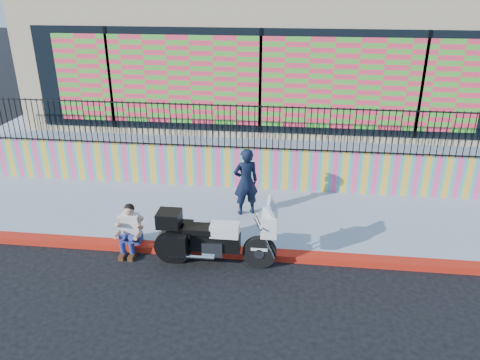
# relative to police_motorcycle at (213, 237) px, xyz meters

# --- Properties ---
(ground) EXTENTS (90.00, 90.00, 0.00)m
(ground) POSITION_rel_police_motorcycle_xyz_m (0.56, 0.35, -0.64)
(ground) COLOR black
(ground) RESTS_ON ground
(red_curb) EXTENTS (16.00, 0.30, 0.15)m
(red_curb) POSITION_rel_police_motorcycle_xyz_m (0.56, 0.35, -0.57)
(red_curb) COLOR #A80C0F
(red_curb) RESTS_ON ground
(sidewalk) EXTENTS (16.00, 3.00, 0.15)m
(sidewalk) POSITION_rel_police_motorcycle_xyz_m (0.56, 2.00, -0.57)
(sidewalk) COLOR gray
(sidewalk) RESTS_ON ground
(mural_wall) EXTENTS (16.00, 0.20, 1.10)m
(mural_wall) POSITION_rel_police_motorcycle_xyz_m (0.56, 3.60, 0.06)
(mural_wall) COLOR #FF4384
(mural_wall) RESTS_ON sidewalk
(metal_fence) EXTENTS (15.80, 0.04, 1.20)m
(metal_fence) POSITION_rel_police_motorcycle_xyz_m (0.56, 3.60, 1.21)
(metal_fence) COLOR black
(metal_fence) RESTS_ON mural_wall
(elevated_platform) EXTENTS (16.00, 10.00, 1.25)m
(elevated_platform) POSITION_rel_police_motorcycle_xyz_m (0.56, 8.70, -0.02)
(elevated_platform) COLOR gray
(elevated_platform) RESTS_ON ground
(storefront_building) EXTENTS (14.00, 8.06, 4.00)m
(storefront_building) POSITION_rel_police_motorcycle_xyz_m (0.56, 8.48, 2.60)
(storefront_building) COLOR tan
(storefront_building) RESTS_ON elevated_platform
(police_motorcycle) EXTENTS (2.47, 0.82, 1.54)m
(police_motorcycle) POSITION_rel_police_motorcycle_xyz_m (0.00, 0.00, 0.00)
(police_motorcycle) COLOR black
(police_motorcycle) RESTS_ON ground
(police_officer) EXTENTS (0.71, 0.60, 1.67)m
(police_officer) POSITION_rel_police_motorcycle_xyz_m (0.44, 2.04, 0.34)
(police_officer) COLOR black
(police_officer) RESTS_ON sidewalk
(seated_man) EXTENTS (0.54, 0.71, 1.06)m
(seated_man) POSITION_rel_police_motorcycle_xyz_m (-1.85, 0.22, -0.19)
(seated_man) COLOR navy
(seated_man) RESTS_ON ground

